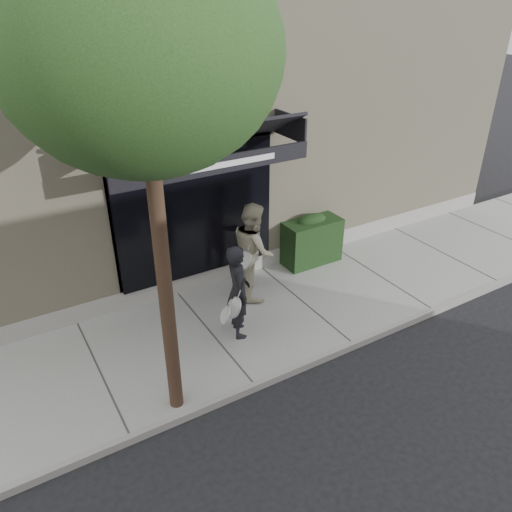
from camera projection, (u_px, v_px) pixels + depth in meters
ground at (301, 306)px, 9.93m from camera, size 80.00×80.00×0.00m
sidewalk at (301, 303)px, 9.90m from camera, size 20.00×3.00×0.12m
curb at (353, 345)px, 8.72m from camera, size 20.00×0.10×0.14m
building_facade at (190, 117)px, 12.35m from camera, size 14.30×8.04×5.64m
hedge at (310, 239)px, 11.05m from camera, size 1.30×0.70×1.14m
street_tree at (141, 56)px, 5.13m from camera, size 3.00×3.00×6.28m
pedestrian_front at (238, 291)px, 8.56m from camera, size 0.81×0.84×1.74m
pedestrian_back at (253, 250)px, 9.66m from camera, size 0.98×1.12×1.95m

